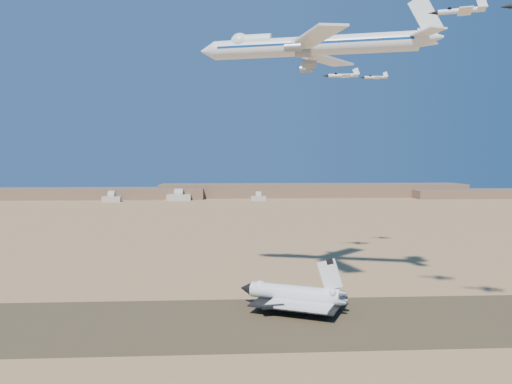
{
  "coord_description": "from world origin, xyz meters",
  "views": [
    {
      "loc": [
        0.52,
        -147.94,
        48.35
      ],
      "look_at": [
        9.68,
        8.0,
        38.97
      ],
      "focal_mm": 35.0,
      "sensor_mm": 36.0,
      "label": 1
    }
  ],
  "objects": [
    {
      "name": "carrier_747",
      "position": [
        28.36,
        29.2,
        89.19
      ],
      "size": [
        84.87,
        63.49,
        21.2
      ],
      "rotation": [
        0.0,
        0.0,
        -0.28
      ],
      "color": "white"
    },
    {
      "name": "chase_jet_e",
      "position": [
        52.54,
        75.72,
        87.24
      ],
      "size": [
        16.58,
        9.25,
        4.15
      ],
      "rotation": [
        0.0,
        0.0,
        -0.16
      ],
      "color": "white"
    },
    {
      "name": "shuttle",
      "position": [
        22.27,
        11.89,
        4.83
      ],
      "size": [
        36.86,
        31.56,
        17.96
      ],
      "rotation": [
        0.0,
        0.0,
        -0.43
      ],
      "color": "white",
      "rests_on": "runway"
    },
    {
      "name": "crew_b",
      "position": [
        29.3,
        4.15,
        0.86
      ],
      "size": [
        0.81,
        0.9,
        1.61
      ],
      "primitive_type": "imported",
      "rotation": [
        0.0,
        0.0,
        2.15
      ],
      "color": "#D6630C",
      "rests_on": "runway"
    },
    {
      "name": "chase_jet_a",
      "position": [
        62.95,
        -15.56,
        88.82
      ],
      "size": [
        14.52,
        8.58,
        3.73
      ],
      "rotation": [
        0.0,
        0.0,
        -0.37
      ],
      "color": "white"
    },
    {
      "name": "crew_c",
      "position": [
        31.53,
        3.06,
        0.86
      ],
      "size": [
        0.99,
        1.02,
        1.61
      ],
      "primitive_type": "imported",
      "rotation": [
        0.0,
        0.0,
        2.3
      ],
      "color": "#D6630C",
      "rests_on": "runway"
    },
    {
      "name": "chase_jet_f",
      "position": [
        72.73,
        93.43,
        89.62
      ],
      "size": [
        13.69,
        7.52,
        3.42
      ],
      "rotation": [
        0.0,
        0.0,
        -0.11
      ],
      "color": "white"
    },
    {
      "name": "hangars",
      "position": [
        -64.0,
        478.43,
        4.83
      ],
      "size": [
        200.5,
        29.5,
        30.0
      ],
      "color": "beige",
      "rests_on": "ground"
    },
    {
      "name": "runway",
      "position": [
        0.0,
        0.0,
        0.03
      ],
      "size": [
        600.0,
        50.0,
        0.06
      ],
      "primitive_type": "cube",
      "color": "brown",
      "rests_on": "ground"
    },
    {
      "name": "ridgeline",
      "position": [
        65.32,
        527.31,
        7.63
      ],
      "size": [
        960.0,
        90.0,
        18.0
      ],
      "color": "#806247",
      "rests_on": "ground"
    },
    {
      "name": "crew_a",
      "position": [
        29.34,
        6.28,
        0.85
      ],
      "size": [
        0.55,
        0.67,
        1.58
      ],
      "primitive_type": "imported",
      "rotation": [
        0.0,
        0.0,
        1.9
      ],
      "color": "#D6630C",
      "rests_on": "runway"
    },
    {
      "name": "ground",
      "position": [
        0.0,
        0.0,
        0.0
      ],
      "size": [
        1200.0,
        1200.0,
        0.0
      ],
      "primitive_type": "plane",
      "color": "tan",
      "rests_on": "ground"
    }
  ]
}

